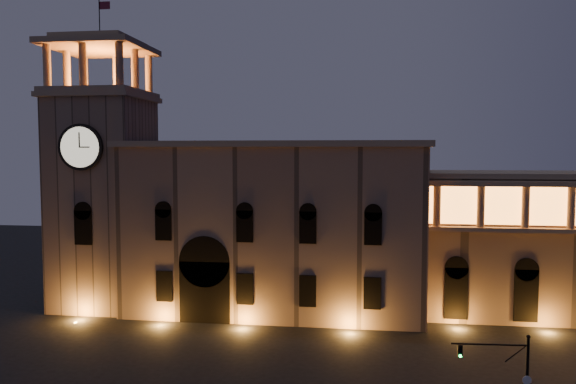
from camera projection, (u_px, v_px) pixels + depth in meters
name	position (u px, v px, depth m)	size (l,w,h in m)	color
government_building	(275.00, 226.00, 58.70)	(30.80, 12.80, 17.60)	#816754
clock_tower	(103.00, 190.00, 59.97)	(9.80, 9.80, 32.40)	#816754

